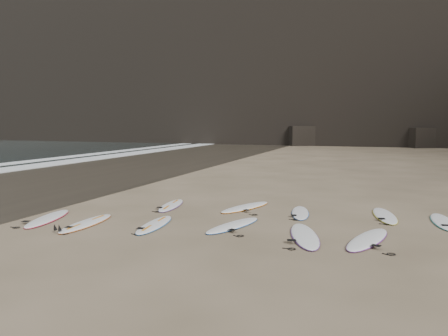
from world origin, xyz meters
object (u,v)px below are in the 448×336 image
object	(u,v)px
surfboard_6	(245,207)
surfboard_7	(300,213)
surfboard_4	(368,239)
surfboard_11	(48,218)
surfboard_3	(305,235)
surfboard_5	(171,205)
surfboard_8	(385,215)
surfboard_0	(86,223)
surfboard_2	(233,225)
surfboard_9	(443,221)
surfboard_1	(155,224)

from	to	relation	value
surfboard_6	surfboard_7	bearing A→B (deg)	11.56
surfboard_4	surfboard_11	distance (m)	9.38
surfboard_3	surfboard_5	distance (m)	5.79
surfboard_8	surfboard_0	bearing A→B (deg)	-162.99
surfboard_4	surfboard_7	world-z (taller)	surfboard_4
surfboard_7	surfboard_11	bearing A→B (deg)	-164.52
surfboard_2	surfboard_11	xyz separation A→B (m)	(-5.67, -1.03, 0.00)
surfboard_0	surfboard_8	size ratio (longest dim) A/B	1.01
surfboard_3	surfboard_9	xyz separation A→B (m)	(3.65, 3.00, -0.00)
surfboard_1	surfboard_8	world-z (taller)	surfboard_8
surfboard_0	surfboard_6	world-z (taller)	surfboard_6
surfboard_1	surfboard_11	xyz separation A→B (m)	(-3.49, -0.37, 0.00)
surfboard_3	surfboard_7	bearing A→B (deg)	85.43
surfboard_6	surfboard_8	size ratio (longest dim) A/B	1.02
surfboard_1	surfboard_4	distance (m)	5.88
surfboard_0	surfboard_4	size ratio (longest dim) A/B	0.97
surfboard_7	surfboard_11	xyz separation A→B (m)	(-7.20, -3.43, 0.01)
surfboard_1	surfboard_2	bearing A→B (deg)	10.32
surfboard_1	surfboard_7	bearing A→B (deg)	32.84
surfboard_1	surfboard_4	size ratio (longest dim) A/B	0.91
surfboard_5	surfboard_6	size ratio (longest dim) A/B	0.92
surfboard_5	surfboard_8	xyz separation A→B (m)	(7.17, 0.69, 0.00)
surfboard_6	surfboard_9	xyz separation A→B (m)	(6.19, -0.19, -0.00)
surfboard_6	surfboard_8	world-z (taller)	surfboard_6
surfboard_5	surfboard_11	xyz separation A→B (m)	(-2.64, -3.18, 0.00)
surfboard_6	surfboard_11	world-z (taller)	same
surfboard_7	surfboard_11	distance (m)	7.98
surfboard_0	surfboard_3	world-z (taller)	surfboard_3
surfboard_2	surfboard_4	bearing A→B (deg)	12.12
surfboard_2	surfboard_7	size ratio (longest dim) A/B	1.10
surfboard_7	surfboard_8	size ratio (longest dim) A/B	0.88
surfboard_3	surfboard_6	world-z (taller)	surfboard_3
surfboard_2	surfboard_5	bearing A→B (deg)	161.58
surfboard_0	surfboard_7	world-z (taller)	surfboard_0
surfboard_3	surfboard_0	bearing A→B (deg)	170.12
surfboard_3	surfboard_4	xyz separation A→B (m)	(1.57, 0.18, -0.00)
surfboard_3	surfboard_4	bearing A→B (deg)	-9.48
surfboard_3	surfboard_1	bearing A→B (deg)	166.22
surfboard_5	surfboard_3	bearing A→B (deg)	-37.06
surfboard_2	surfboard_0	bearing A→B (deg)	-147.24
surfboard_1	surfboard_6	distance (m)	3.79
surfboard_1	surfboard_3	size ratio (longest dim) A/B	0.88
surfboard_9	surfboard_11	world-z (taller)	surfboard_11
surfboard_0	surfboard_8	world-z (taller)	same
surfboard_9	surfboard_6	bearing A→B (deg)	175.69
surfboard_4	surfboard_9	world-z (taller)	surfboard_4
surfboard_1	surfboard_3	distance (m)	4.31
surfboard_6	surfboard_9	world-z (taller)	surfboard_6
surfboard_0	surfboard_8	xyz separation A→B (m)	(8.29, 4.01, -0.00)
surfboard_4	surfboard_5	xyz separation A→B (m)	(-6.72, 2.45, -0.00)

